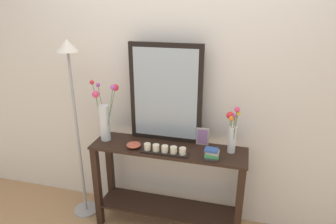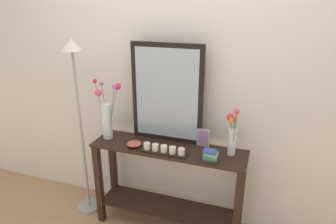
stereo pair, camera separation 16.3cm
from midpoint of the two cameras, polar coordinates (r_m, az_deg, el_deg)
wall_back at (r=2.59m, az=3.94°, el=6.55°), size 6.40×0.08×2.70m
console_table at (r=2.69m, az=1.79°, el=-13.08°), size 1.32×0.35×0.82m
mirror_leaning at (r=2.50m, az=1.65°, el=3.47°), size 0.63×0.03×0.85m
tall_vase_left at (r=2.65m, az=-9.93°, el=-0.58°), size 0.24×0.16×0.55m
vase_right at (r=2.40m, az=14.18°, el=-4.01°), size 0.11×0.16×0.42m
candle_tray at (r=2.42m, az=1.15°, el=-7.34°), size 0.39×0.09×0.07m
picture_frame_small at (r=2.54m, az=8.63°, el=-4.91°), size 0.11×0.01×0.15m
decorative_bowl at (r=2.54m, az=-4.69°, el=-6.13°), size 0.12×0.12×0.04m
book_stack at (r=2.35m, az=10.15°, el=-8.22°), size 0.12×0.10×0.09m
floor_lamp at (r=2.73m, az=-15.33°, el=2.03°), size 0.24×0.24×1.69m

